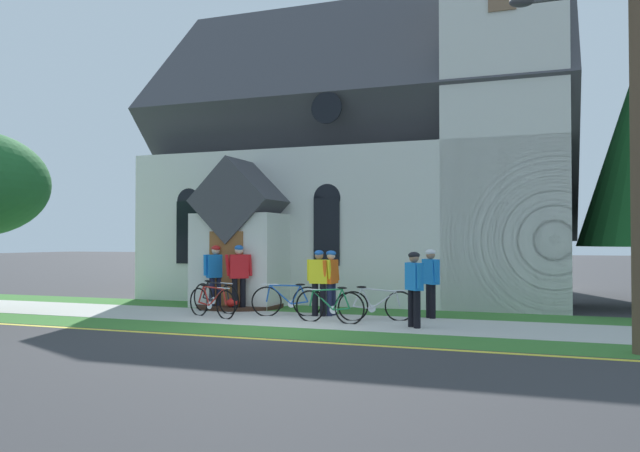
{
  "coord_description": "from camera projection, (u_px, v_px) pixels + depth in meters",
  "views": [
    {
      "loc": [
        5.72,
        -12.19,
        1.86
      ],
      "look_at": [
        -0.07,
        3.63,
        2.23
      ],
      "focal_mm": 36.01,
      "sensor_mm": 36.0,
      "label": 1
    }
  ],
  "objects": [
    {
      "name": "ground",
      "position": [
        327.0,
        310.0,
        17.12
      ],
      "size": [
        140.0,
        140.0,
        0.0
      ],
      "primitive_type": "plane",
      "color": "#333335"
    },
    {
      "name": "flower_bed",
      "position": [
        241.0,
        305.0,
        17.72
      ],
      "size": [
        2.4,
        2.4,
        0.34
      ],
      "color": "#382319",
      "rests_on": "ground"
    },
    {
      "name": "bicycle_yellow",
      "position": [
        215.0,
        297.0,
        16.45
      ],
      "size": [
        1.65,
        0.62,
        0.84
      ],
      "color": "black",
      "rests_on": "ground"
    },
    {
      "name": "church_lawn",
      "position": [
        316.0,
        309.0,
        17.17
      ],
      "size": [
        24.0,
        1.71,
        0.01
      ],
      "primitive_type": "cube",
      "color": "#38722D",
      "rests_on": "ground"
    },
    {
      "name": "cyclist_in_blue_jersey",
      "position": [
        414.0,
        284.0,
        13.59
      ],
      "size": [
        0.45,
        0.59,
        1.61
      ],
      "color": "black",
      "rests_on": "ground"
    },
    {
      "name": "church_sign",
      "position": [
        247.0,
        263.0,
        18.13
      ],
      "size": [
        1.77,
        0.16,
        1.84
      ],
      "color": "#474C56",
      "rests_on": "ground"
    },
    {
      "name": "cyclist_in_red_jersey",
      "position": [
        216.0,
        272.0,
        17.27
      ],
      "size": [
        0.5,
        0.57,
        1.72
      ],
      "color": "#191E38",
      "rests_on": "ground"
    },
    {
      "name": "cyclist_in_green_jersey",
      "position": [
        239.0,
        272.0,
        16.84
      ],
      "size": [
        0.59,
        0.49,
        1.73
      ],
      "color": "black",
      "rests_on": "ground"
    },
    {
      "name": "cyclist_in_orange_jersey",
      "position": [
        431.0,
        278.0,
        15.22
      ],
      "size": [
        0.47,
        0.65,
        1.64
      ],
      "color": "black",
      "rests_on": "ground"
    },
    {
      "name": "cyclist_in_yellow_jersey",
      "position": [
        319.0,
        278.0,
        15.64
      ],
      "size": [
        0.64,
        0.27,
        1.62
      ],
      "color": "black",
      "rests_on": "ground"
    },
    {
      "name": "bicycle_orange",
      "position": [
        212.0,
        302.0,
        15.44
      ],
      "size": [
        1.62,
        0.68,
        0.81
      ],
      "color": "black",
      "rests_on": "ground"
    },
    {
      "name": "bicycle_red",
      "position": [
        330.0,
        306.0,
        14.4
      ],
      "size": [
        1.72,
        0.26,
        0.84
      ],
      "color": "black",
      "rests_on": "ground"
    },
    {
      "name": "sidewalk_slab",
      "position": [
        284.0,
        319.0,
        15.11
      ],
      "size": [
        32.0,
        2.68,
        0.01
      ],
      "primitive_type": "cube",
      "color": "#B7B5AD",
      "rests_on": "ground"
    },
    {
      "name": "bicycle_blue",
      "position": [
        287.0,
        301.0,
        15.67
      ],
      "size": [
        1.67,
        0.62,
        0.82
      ],
      "color": "black",
      "rests_on": "ground"
    },
    {
      "name": "grass_verge",
      "position": [
        244.0,
        331.0,
        13.15
      ],
      "size": [
        32.0,
        1.48,
        0.01
      ],
      "primitive_type": "cube",
      "color": "#38722D",
      "rests_on": "ground"
    },
    {
      "name": "utility_pole",
      "position": [
        630.0,
        70.0,
        10.59
      ],
      "size": [
        3.12,
        0.28,
        8.44
      ],
      "color": "brown",
      "rests_on": "ground"
    },
    {
      "name": "curb_paint_stripe",
      "position": [
        223.0,
        337.0,
        12.32
      ],
      "size": [
        28.0,
        0.16,
        0.01
      ],
      "primitive_type": "cube",
      "color": "yellow",
      "rests_on": "ground"
    },
    {
      "name": "bicycle_white",
      "position": [
        376.0,
        305.0,
        14.77
      ],
      "size": [
        1.69,
        0.63,
        0.82
      ],
      "color": "black",
      "rests_on": "ground"
    },
    {
      "name": "cyclist_in_white_jersey",
      "position": [
        331.0,
        278.0,
        15.74
      ],
      "size": [
        0.27,
        0.73,
        1.61
      ],
      "color": "#191E38",
      "rests_on": "ground"
    },
    {
      "name": "church_building",
      "position": [
        380.0,
        164.0,
        21.41
      ],
      "size": [
        13.35,
        10.06,
        12.61
      ],
      "color": "silver",
      "rests_on": "ground"
    }
  ]
}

